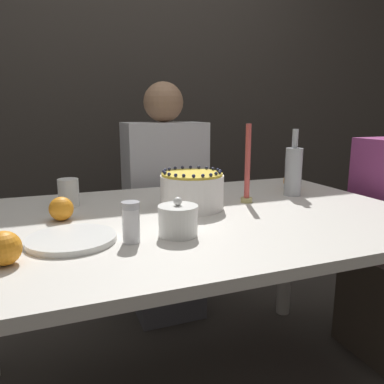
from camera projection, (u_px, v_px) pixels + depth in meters
The scene contains 13 objects.
wall_behind at pixel (112, 75), 2.40m from camera, with size 8.00×0.05×2.60m.
dining_table at pixel (188, 243), 1.26m from camera, with size 1.54×0.98×0.73m.
cake at pixel (192, 191), 1.31m from camera, with size 0.22×0.22×0.14m.
sugar_bowl at pixel (178, 220), 1.03m from camera, with size 0.11×0.11×0.11m.
sugar_shaker at pixel (131, 222), 0.97m from camera, with size 0.05×0.05×0.11m.
plate_stack at pixel (72, 239), 0.98m from camera, with size 0.23×0.23×0.02m.
candle at pixel (247, 171), 1.39m from camera, with size 0.04×0.04×0.29m.
bottle at pixel (293, 170), 1.51m from camera, with size 0.07×0.07×0.27m.
cup at pixel (69, 193), 1.35m from camera, with size 0.07×0.07×0.10m.
orange_fruit_0 at pixel (4, 248), 0.83m from camera, with size 0.08×0.08×0.08m.
orange_fruit_1 at pixel (61, 209), 1.17m from camera, with size 0.08×0.08×0.08m.
orange_fruit_2 at pixel (292, 181), 1.64m from camera, with size 0.07×0.07×0.07m.
person_man_blue_shirt at pixel (165, 217), 1.96m from camera, with size 0.40×0.34×1.21m.
Camera 1 is at (-0.42, -1.12, 1.07)m, focal length 35.00 mm.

